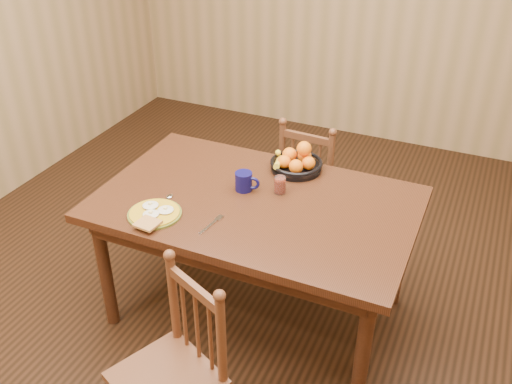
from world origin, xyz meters
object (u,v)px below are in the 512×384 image
at_px(dining_table, 256,214).
at_px(breakfast_plate, 154,214).
at_px(chair_far, 312,181).
at_px(fruit_bowl, 296,162).
at_px(chair_near, 174,372).
at_px(coffee_mug, 244,181).

xyz_separation_m(dining_table, breakfast_plate, (-0.39, -0.33, 0.10)).
height_order(chair_far, fruit_bowl, fruit_bowl).
xyz_separation_m(chair_near, fruit_bowl, (0.05, 1.27, 0.37)).
bearing_deg(dining_table, chair_far, 88.19).
height_order(chair_near, breakfast_plate, chair_near).
xyz_separation_m(dining_table, chair_near, (0.02, -0.88, -0.24)).
xyz_separation_m(chair_far, breakfast_plate, (-0.42, -1.16, 0.34)).
xyz_separation_m(breakfast_plate, coffee_mug, (0.30, 0.40, 0.04)).
distance_m(chair_near, breakfast_plate, 0.77).
height_order(dining_table, breakfast_plate, breakfast_plate).
xyz_separation_m(chair_near, coffee_mug, (-0.12, 0.95, 0.38)).
height_order(chair_far, chair_near, chair_near).
bearing_deg(breakfast_plate, dining_table, 39.65).
bearing_deg(dining_table, fruit_bowl, 79.17).
relative_size(chair_far, coffee_mug, 6.43).
distance_m(chair_far, coffee_mug, 0.86).
distance_m(dining_table, fruit_bowl, 0.41).
height_order(coffee_mug, fruit_bowl, fruit_bowl).
bearing_deg(chair_far, chair_near, 92.96).
bearing_deg(fruit_bowl, chair_far, 95.90).
relative_size(chair_near, breakfast_plate, 2.99).
height_order(chair_far, coffee_mug, chair_far).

